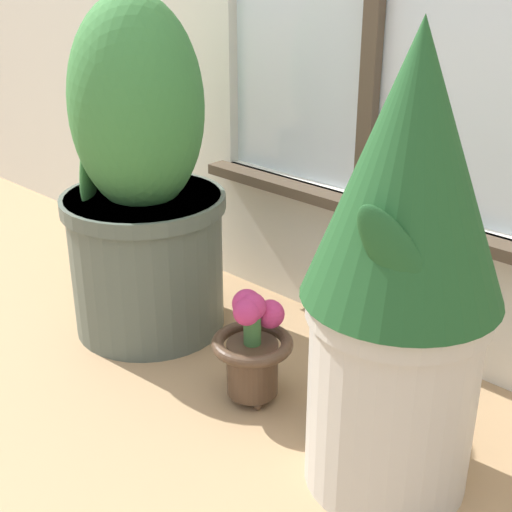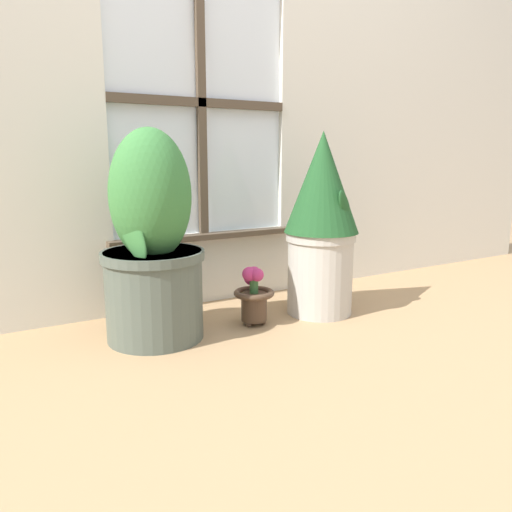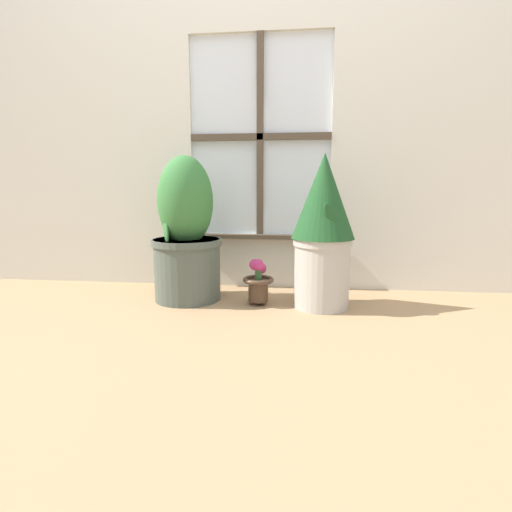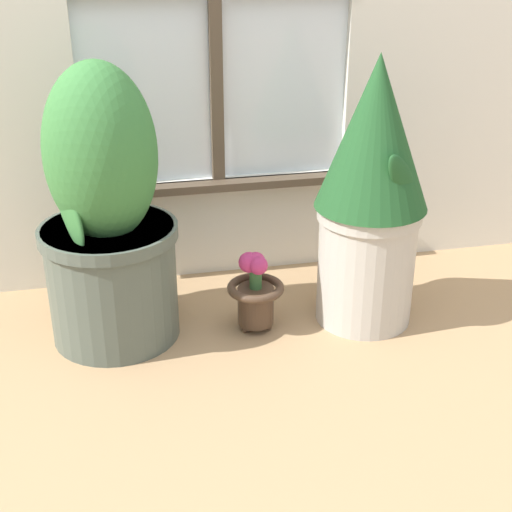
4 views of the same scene
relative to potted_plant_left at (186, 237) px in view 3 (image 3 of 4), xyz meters
The scene contains 5 objects.
ground_plane 0.52m from the potted_plant_left, 32.16° to the right, with size 10.00×10.00×0.00m, color tan.
wall_with_window 1.05m from the potted_plant_left, 45.04° to the left, with size 4.40×0.10×2.50m.
potted_plant_left is the anchor object (origin of this frame).
potted_plant_right 0.69m from the potted_plant_left, ahead, with size 0.30×0.30×0.74m.
flower_vase 0.43m from the potted_plant_left, ahead, with size 0.16×0.16×0.23m.
Camera 3 is at (0.25, -1.75, 0.57)m, focal length 28.00 mm.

